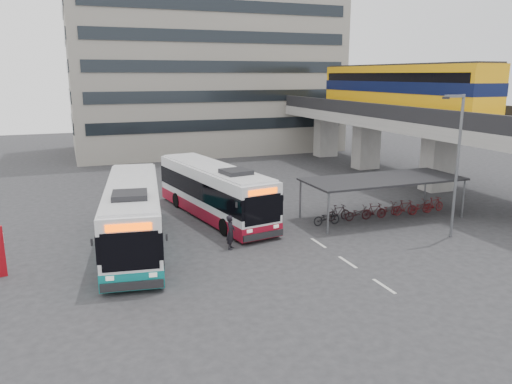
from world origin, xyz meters
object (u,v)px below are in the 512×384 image
object	(u,v)px
bus_teal	(133,216)
pedestrian	(231,232)
lamp_post	(456,158)
bus_main	(214,191)

from	to	relation	value
bus_teal	pedestrian	size ratio (longest dim) A/B	6.95
bus_teal	lamp_post	distance (m)	17.45
bus_main	bus_teal	distance (m)	6.80
pedestrian	lamp_post	xyz separation A→B (m)	(11.99, -2.45, 3.56)
bus_main	bus_teal	size ratio (longest dim) A/B	0.97
bus_teal	lamp_post	bearing A→B (deg)	-7.22
pedestrian	bus_main	bearing A→B (deg)	22.14
lamp_post	bus_main	bearing A→B (deg)	143.94
lamp_post	pedestrian	bearing A→B (deg)	170.20
bus_teal	lamp_post	size ratio (longest dim) A/B	1.60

